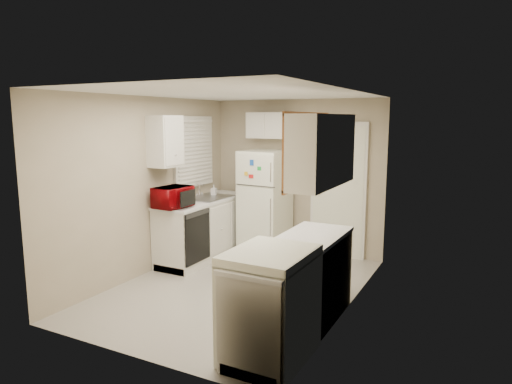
% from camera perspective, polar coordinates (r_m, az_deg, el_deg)
% --- Properties ---
extents(floor, '(3.80, 3.80, 0.00)m').
position_cam_1_polar(floor, '(5.88, -2.28, -11.84)').
color(floor, '#BCB6AC').
rests_on(floor, ground).
extents(ceiling, '(3.80, 3.80, 0.00)m').
position_cam_1_polar(ceiling, '(5.49, -2.45, 12.22)').
color(ceiling, white).
rests_on(ceiling, floor).
extents(wall_left, '(3.80, 3.80, 0.00)m').
position_cam_1_polar(wall_left, '(6.36, -13.39, 0.73)').
color(wall_left, tan).
rests_on(wall_left, floor).
extents(wall_right, '(3.80, 3.80, 0.00)m').
position_cam_1_polar(wall_right, '(5.03, 11.65, -1.41)').
color(wall_right, tan).
rests_on(wall_right, floor).
extents(wall_back, '(2.80, 2.80, 0.00)m').
position_cam_1_polar(wall_back, '(7.26, 5.07, 1.96)').
color(wall_back, tan).
rests_on(wall_back, floor).
extents(wall_front, '(2.80, 2.80, 0.00)m').
position_cam_1_polar(wall_front, '(4.05, -15.79, -4.12)').
color(wall_front, tan).
rests_on(wall_front, floor).
extents(left_counter, '(0.60, 1.80, 0.90)m').
position_cam_1_polar(left_counter, '(7.03, -6.51, -4.52)').
color(left_counter, silver).
rests_on(left_counter, floor).
extents(dishwasher, '(0.03, 0.58, 0.72)m').
position_cam_1_polar(dishwasher, '(6.38, -7.34, -5.58)').
color(dishwasher, black).
rests_on(dishwasher, floor).
extents(sink, '(0.54, 0.74, 0.16)m').
position_cam_1_polar(sink, '(7.07, -5.89, -1.04)').
color(sink, gray).
rests_on(sink, left_counter).
extents(microwave, '(0.53, 0.32, 0.35)m').
position_cam_1_polar(microwave, '(6.34, -10.34, -0.58)').
color(microwave, '#890409').
rests_on(microwave, left_counter).
extents(soap_bottle, '(0.09, 0.09, 0.17)m').
position_cam_1_polar(soap_bottle, '(7.25, -5.30, 0.36)').
color(soap_bottle, silver).
rests_on(soap_bottle, left_counter).
extents(window_blinds, '(0.10, 0.98, 1.08)m').
position_cam_1_polar(window_blinds, '(7.12, -7.75, 5.01)').
color(window_blinds, silver).
rests_on(window_blinds, wall_left).
extents(upper_cabinet_left, '(0.30, 0.45, 0.70)m').
position_cam_1_polar(upper_cabinet_left, '(6.38, -11.27, 6.24)').
color(upper_cabinet_left, silver).
rests_on(upper_cabinet_left, wall_left).
extents(refrigerator, '(0.71, 0.69, 1.62)m').
position_cam_1_polar(refrigerator, '(7.14, 1.13, -1.30)').
color(refrigerator, white).
rests_on(refrigerator, floor).
extents(cabinet_over_fridge, '(0.70, 0.30, 0.40)m').
position_cam_1_polar(cabinet_over_fridge, '(7.22, 1.74, 8.32)').
color(cabinet_over_fridge, silver).
rests_on(cabinet_over_fridge, wall_back).
extents(interior_door, '(0.86, 0.06, 2.08)m').
position_cam_1_polar(interior_door, '(7.01, 10.23, 0.11)').
color(interior_door, white).
rests_on(interior_door, floor).
extents(right_counter, '(0.60, 2.00, 0.90)m').
position_cam_1_polar(right_counter, '(4.59, 4.88, -12.01)').
color(right_counter, silver).
rests_on(right_counter, floor).
extents(stove, '(0.68, 0.83, 0.99)m').
position_cam_1_polar(stove, '(4.12, 1.76, -13.86)').
color(stove, white).
rests_on(stove, floor).
extents(upper_cabinet_right, '(0.30, 1.20, 0.70)m').
position_cam_1_polar(upper_cabinet_right, '(4.52, 8.33, 5.18)').
color(upper_cabinet_right, silver).
rests_on(upper_cabinet_right, wall_right).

